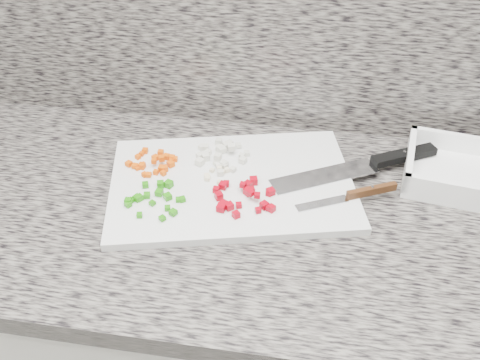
# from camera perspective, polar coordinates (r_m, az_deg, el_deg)

# --- Properties ---
(cabinet) EXTENTS (3.92, 0.62, 0.86)m
(cabinet) POSITION_cam_1_polar(r_m,az_deg,el_deg) (1.38, 1.96, -17.68)
(cabinet) COLOR silver
(cabinet) RESTS_ON ground
(countertop) EXTENTS (3.96, 0.64, 0.04)m
(countertop) POSITION_cam_1_polar(r_m,az_deg,el_deg) (1.04, 2.49, -3.80)
(countertop) COLOR slate
(countertop) RESTS_ON cabinet
(cutting_board) EXTENTS (0.54, 0.43, 0.02)m
(cutting_board) POSITION_cam_1_polar(r_m,az_deg,el_deg) (1.07, -0.89, -0.40)
(cutting_board) COLOR silver
(cutting_board) RESTS_ON countertop
(carrot_pile) EXTENTS (0.10, 0.09, 0.02)m
(carrot_pile) POSITION_cam_1_polar(r_m,az_deg,el_deg) (1.12, -9.02, 1.85)
(carrot_pile) COLOR #DD5004
(carrot_pile) RESTS_ON cutting_board
(onion_pile) EXTENTS (0.11, 0.12, 0.02)m
(onion_pile) POSITION_cam_1_polar(r_m,az_deg,el_deg) (1.13, -2.20, 2.83)
(onion_pile) COLOR beige
(onion_pile) RESTS_ON cutting_board
(green_pepper_pile) EXTENTS (0.11, 0.11, 0.01)m
(green_pepper_pile) POSITION_cam_1_polar(r_m,az_deg,el_deg) (1.03, -9.15, -1.80)
(green_pepper_pile) COLOR #217E0B
(green_pepper_pile) RESTS_ON cutting_board
(red_pepper_pile) EXTENTS (0.13, 0.12, 0.02)m
(red_pepper_pile) POSITION_cam_1_polar(r_m,az_deg,el_deg) (1.02, 0.27, -1.78)
(red_pepper_pile) COLOR #9D0211
(red_pepper_pile) RESTS_ON cutting_board
(garlic_pile) EXTENTS (0.05, 0.05, 0.01)m
(garlic_pile) POSITION_cam_1_polar(r_m,az_deg,el_deg) (1.07, -2.69, 0.64)
(garlic_pile) COLOR beige
(garlic_pile) RESTS_ON cutting_board
(chef_knife) EXTENTS (0.34, 0.21, 0.02)m
(chef_knife) POSITION_cam_1_polar(r_m,az_deg,el_deg) (1.14, 14.44, 1.84)
(chef_knife) COLOR silver
(chef_knife) RESTS_ON cutting_board
(paring_knife) EXTENTS (0.19, 0.11, 0.02)m
(paring_knife) POSITION_cam_1_polar(r_m,az_deg,el_deg) (1.05, 12.61, -1.45)
(paring_knife) COLOR silver
(paring_knife) RESTS_ON cutting_board
(tray) EXTENTS (0.29, 0.22, 0.05)m
(tray) POSITION_cam_1_polar(r_m,az_deg,el_deg) (1.17, 23.45, 0.49)
(tray) COLOR white
(tray) RESTS_ON countertop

